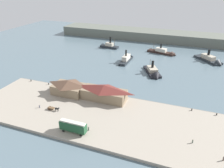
# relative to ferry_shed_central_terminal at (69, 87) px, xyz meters

# --- Properties ---
(ground_plane) EXTENTS (320.00, 320.00, 0.00)m
(ground_plane) POSITION_rel_ferry_shed_central_terminal_xyz_m (20.42, 10.07, -4.66)
(ground_plane) COLOR slate
(quay_promenade) EXTENTS (110.00, 36.00, 1.20)m
(quay_promenade) POSITION_rel_ferry_shed_central_terminal_xyz_m (20.42, -11.93, -4.06)
(quay_promenade) COLOR #9E9384
(quay_promenade) RESTS_ON ground
(seawall_edge) EXTENTS (110.00, 0.80, 1.00)m
(seawall_edge) POSITION_rel_ferry_shed_central_terminal_xyz_m (20.42, 6.47, -4.16)
(seawall_edge) COLOR gray
(seawall_edge) RESTS_ON ground
(ferry_shed_central_terminal) EXTENTS (15.27, 9.90, 6.82)m
(ferry_shed_central_terminal) POSITION_rel_ferry_shed_central_terminal_xyz_m (0.00, 0.00, 0.00)
(ferry_shed_central_terminal) COLOR #847056
(ferry_shed_central_terminal) RESTS_ON quay_promenade
(ferry_shed_customs_shed) EXTENTS (20.73, 8.43, 7.16)m
(ferry_shed_customs_shed) POSITION_rel_ferry_shed_central_terminal_xyz_m (18.00, 0.66, 0.17)
(ferry_shed_customs_shed) COLOR #847056
(ferry_shed_customs_shed) RESTS_ON quay_promenade
(street_tram) EXTENTS (10.10, 2.68, 4.56)m
(street_tram) POSITION_rel_ferry_shed_central_terminal_xyz_m (16.72, -25.42, -0.82)
(street_tram) COLOR #1E4C2D
(street_tram) RESTS_ON quay_promenade
(horse_cart) EXTENTS (5.67, 1.39, 1.87)m
(horse_cart) POSITION_rel_ferry_shed_central_terminal_xyz_m (1.49, -15.45, -2.53)
(horse_cart) COLOR brown
(horse_cart) RESTS_ON quay_promenade
(pedestrian_standing_center) EXTENTS (0.38, 0.38, 1.56)m
(pedestrian_standing_center) POSITION_rel_ferry_shed_central_terminal_xyz_m (57.41, -16.42, -2.75)
(pedestrian_standing_center) COLOR #3D4C42
(pedestrian_standing_center) RESTS_ON quay_promenade
(pedestrian_by_tram) EXTENTS (0.43, 0.43, 1.73)m
(pedestrian_by_tram) POSITION_rel_ferry_shed_central_terminal_xyz_m (21.43, -22.67, -2.67)
(pedestrian_by_tram) COLOR #3D4C42
(pedestrian_by_tram) RESTS_ON quay_promenade
(pedestrian_walking_east) EXTENTS (0.38, 0.38, 1.52)m
(pedestrian_walking_east) POSITION_rel_ferry_shed_central_terminal_xyz_m (-5.21, -15.93, -2.77)
(pedestrian_walking_east) COLOR #33384C
(pedestrian_walking_east) RESTS_ON quay_promenade
(pedestrian_near_east_shed) EXTENTS (0.42, 0.42, 1.72)m
(pedestrian_near_east_shed) POSITION_rel_ferry_shed_central_terminal_xyz_m (66.59, -21.47, -2.68)
(pedestrian_near_east_shed) COLOR #4C3D33
(pedestrian_near_east_shed) RESTS_ON quay_promenade
(mooring_post_center_east) EXTENTS (0.44, 0.44, 0.90)m
(mooring_post_center_east) POSITION_rel_ferry_shed_central_terminal_xyz_m (56.24, 4.70, -3.01)
(mooring_post_center_east) COLOR black
(mooring_post_center_east) RESTS_ON quay_promenade
(mooring_post_west) EXTENTS (0.44, 0.44, 0.90)m
(mooring_post_west) POSITION_rel_ferry_shed_central_terminal_xyz_m (-15.08, 4.69, -3.01)
(mooring_post_west) COLOR black
(mooring_post_west) RESTS_ON quay_promenade
(mooring_post_east) EXTENTS (0.44, 0.44, 0.90)m
(mooring_post_east) POSITION_rel_ferry_shed_central_terminal_xyz_m (-26.35, 4.71, -3.01)
(mooring_post_east) COLOR black
(mooring_post_east) RESTS_ON quay_promenade
(mooring_post_center_west) EXTENTS (0.44, 0.44, 0.90)m
(mooring_post_center_west) POSITION_rel_ferry_shed_central_terminal_xyz_m (65.90, 4.59, -3.01)
(mooring_post_center_west) COLOR black
(mooring_post_center_west) RESTS_ON quay_promenade
(ferry_near_quay) EXTENTS (19.86, 20.66, 10.26)m
(ferry_near_quay) POSITION_rel_ferry_shed_central_terminal_xyz_m (65.86, 74.42, -3.36)
(ferry_near_quay) COLOR #23282D
(ferry_near_quay) RESTS_ON ground
(ferry_outer_harbor) EXTENTS (14.40, 20.43, 9.77)m
(ferry_outer_harbor) POSITION_rel_ferry_shed_central_terminal_xyz_m (33.32, 39.67, -3.49)
(ferry_outer_harbor) COLOR black
(ferry_outer_harbor) RESTS_ON ground
(ferry_moored_east) EXTENTS (4.95, 20.06, 9.67)m
(ferry_moored_east) POSITION_rel_ferry_shed_central_terminal_xyz_m (11.71, 57.10, -3.09)
(ferry_moored_east) COLOR #23282D
(ferry_moored_east) RESTS_ON ground
(ferry_departing_north) EXTENTS (22.84, 10.53, 8.98)m
(ferry_departing_north) POSITION_rel_ferry_shed_central_terminal_xyz_m (33.32, 81.32, -3.37)
(ferry_departing_north) COLOR black
(ferry_departing_north) RESTS_ON ground
(ferry_approaching_west) EXTENTS (16.56, 6.20, 10.36)m
(ferry_approaching_west) POSITION_rel_ferry_shed_central_terminal_xyz_m (-12.38, 81.86, -3.15)
(ferry_approaching_west) COLOR #23282D
(ferry_approaching_west) RESTS_ON ground
(far_headland) EXTENTS (180.00, 24.00, 8.00)m
(far_headland) POSITION_rel_ferry_shed_central_terminal_xyz_m (20.42, 120.07, -0.66)
(far_headland) COLOR #60665B
(far_headland) RESTS_ON ground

